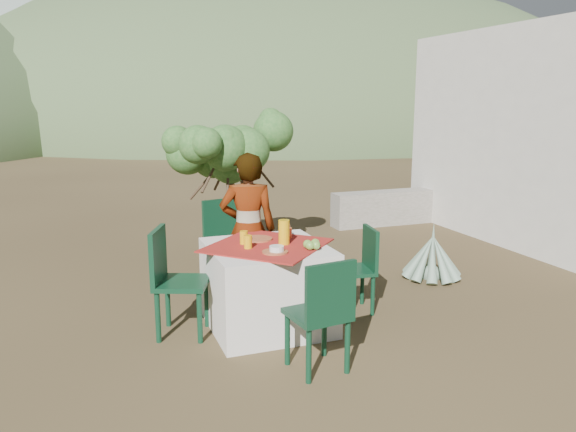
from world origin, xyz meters
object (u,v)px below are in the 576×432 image
at_px(chair_left, 172,277).
at_px(person, 248,230).
at_px(chair_near, 323,311).
at_px(chair_right, 360,265).
at_px(juice_pitcher, 284,232).
at_px(agave, 432,258).
at_px(chair_far, 227,240).
at_px(shrub_tree, 233,157).
at_px(table, 267,286).

xyz_separation_m(chair_left, person, (0.83, 0.52, 0.24)).
distance_m(chair_near, chair_right, 1.36).
bearing_deg(juice_pitcher, chair_right, 6.29).
height_order(chair_left, agave, chair_left).
relative_size(chair_right, person, 0.54).
distance_m(chair_far, shrub_tree, 1.38).
distance_m(table, chair_left, 0.84).
height_order(table, chair_left, chair_left).
bearing_deg(chair_left, juice_pitcher, -76.23).
xyz_separation_m(agave, juice_pitcher, (-2.05, -0.69, 0.63)).
bearing_deg(chair_far, table, -97.93).
bearing_deg(agave, chair_right, -154.10).
height_order(chair_near, juice_pitcher, juice_pitcher).
bearing_deg(chair_far, chair_right, -58.11).
distance_m(chair_near, shrub_tree, 3.32).
distance_m(shrub_tree, agave, 2.69).
relative_size(chair_near, juice_pitcher, 4.10).
height_order(chair_near, chair_right, chair_near).
height_order(chair_left, juice_pitcher, juice_pitcher).
bearing_deg(person, chair_far, -66.67).
bearing_deg(agave, person, -179.00).
relative_size(chair_right, shrub_tree, 0.50).
distance_m(shrub_tree, juice_pitcher, 2.30).
height_order(chair_near, shrub_tree, shrub_tree).
xyz_separation_m(chair_far, chair_right, (1.04, -1.08, -0.08)).
height_order(chair_left, person, person).
xyz_separation_m(table, agave, (2.20, 0.66, -0.13)).
bearing_deg(chair_right, chair_left, -82.62).
xyz_separation_m(shrub_tree, agave, (1.92, -1.56, -1.07)).
bearing_deg(chair_far, chair_near, -97.08).
bearing_deg(shrub_tree, chair_right, -72.51).
height_order(table, shrub_tree, shrub_tree).
bearing_deg(person, juice_pitcher, 115.99).
distance_m(chair_far, juice_pitcher, 1.24).
bearing_deg(juice_pitcher, agave, 18.64).
bearing_deg(shrub_tree, juice_pitcher, -93.28).
distance_m(chair_left, shrub_tree, 2.51).
bearing_deg(chair_near, chair_left, -57.43).
bearing_deg(chair_near, shrub_tree, -100.64).
relative_size(chair_right, agave, 1.13).
bearing_deg(chair_right, person, -111.77).
bearing_deg(chair_near, juice_pitcher, -100.20).
relative_size(chair_near, agave, 1.22).
xyz_separation_m(chair_far, agave, (2.28, -0.48, -0.29)).
distance_m(table, chair_right, 0.96).
distance_m(chair_right, person, 1.15).
bearing_deg(chair_right, juice_pitcher, -74.87).
distance_m(person, juice_pitcher, 0.68).
distance_m(chair_left, chair_right, 1.78).
xyz_separation_m(chair_right, person, (-0.95, 0.56, 0.31)).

